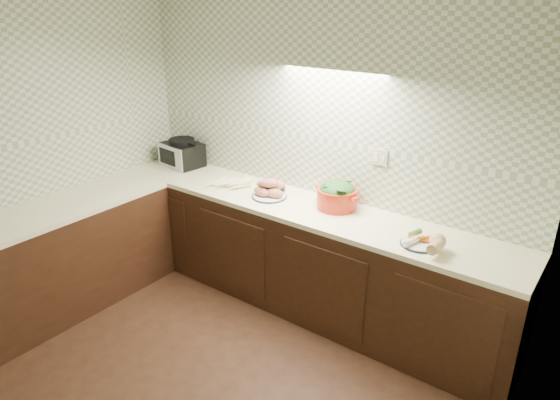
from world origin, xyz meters
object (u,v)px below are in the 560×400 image
Objects in this scene: parsnip_pile at (230,182)px; onion_bowl at (275,186)px; sweet_potato_plate at (269,190)px; veg_plate at (428,241)px; toaster_oven at (182,153)px; dutch_oven at (337,195)px.

onion_bowl is (0.39, 0.14, 0.02)m from parsnip_pile.
veg_plate is (1.38, -0.07, -0.02)m from sweet_potato_plate.
sweet_potato_plate is (1.18, -0.14, -0.07)m from toaster_oven.
onion_bowl is (-0.04, 0.14, -0.01)m from sweet_potato_plate.
veg_plate reaches higher than parsnip_pile.
toaster_oven is 1.04× the size of dutch_oven.
sweet_potato_plate is 1.38m from veg_plate.
toaster_oven reaches higher than veg_plate.
dutch_oven is (0.56, 0.14, 0.05)m from sweet_potato_plate.
parsnip_pile is at bearing 179.90° from sweet_potato_plate.
dutch_oven is at bearing 6.81° from toaster_oven.
toaster_oven is 1.74m from dutch_oven.
toaster_oven is 1.27× the size of veg_plate.
dutch_oven is (0.99, 0.14, 0.08)m from parsnip_pile.
veg_plate is at bearing -3.85° from dutch_oven.
veg_plate is (0.82, -0.21, -0.07)m from dutch_oven.
toaster_oven is 1.19m from sweet_potato_plate.
toaster_oven is 2.50× the size of onion_bowl.
sweet_potato_plate is at bearing -72.06° from onion_bowl.
toaster_oven reaches higher than onion_bowl.
toaster_oven is at bearing 175.26° from veg_plate.
parsnip_pile is 0.41m from onion_bowl.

